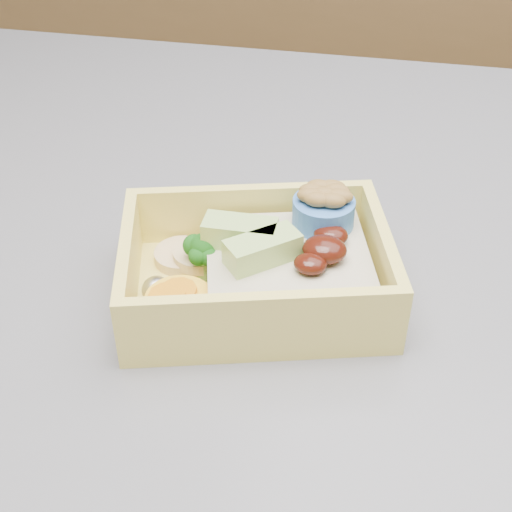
# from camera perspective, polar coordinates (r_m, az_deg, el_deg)

# --- Properties ---
(bento_box) EXTENTS (0.19, 0.16, 0.06)m
(bento_box) POSITION_cam_1_polar(r_m,az_deg,el_deg) (0.45, 0.69, -0.88)
(bento_box) COLOR #ECD861
(bento_box) RESTS_ON island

